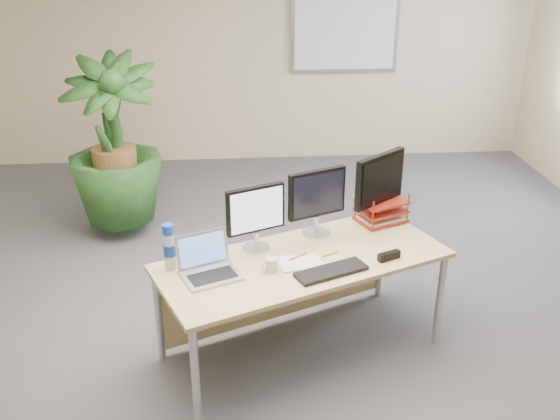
{
  "coord_description": "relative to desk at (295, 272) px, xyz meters",
  "views": [
    {
      "loc": [
        -0.18,
        -3.56,
        2.67
      ],
      "look_at": [
        0.14,
        0.35,
        0.9
      ],
      "focal_mm": 40.0,
      "sensor_mm": 36.0,
      "label": 1
    }
  ],
  "objects": [
    {
      "name": "whiteboard",
      "position": [
        0.98,
        3.9,
        0.98
      ],
      "size": [
        1.3,
        0.04,
        0.95
      ],
      "color": "#A5A5AA",
      "rests_on": "back_wall"
    },
    {
      "name": "spiral_notebook",
      "position": [
        0.01,
        -0.16,
        0.16
      ],
      "size": [
        0.3,
        0.24,
        0.01
      ],
      "primitive_type": "cube",
      "rotation": [
        0.0,
        0.0,
        0.15
      ],
      "color": "silver",
      "rests_on": "desk"
    },
    {
      "name": "stapler",
      "position": [
        0.59,
        -0.15,
        0.18
      ],
      "size": [
        0.16,
        0.1,
        0.05
      ],
      "primitive_type": "cube",
      "rotation": [
        0.0,
        0.0,
        0.4
      ],
      "color": "black",
      "rests_on": "desk"
    },
    {
      "name": "desk",
      "position": [
        0.0,
        0.0,
        0.0
      ],
      "size": [
        2.04,
        1.46,
        0.72
      ],
      "color": "tan",
      "rests_on": "floor"
    },
    {
      "name": "keyboard",
      "position": [
        0.19,
        -0.29,
        0.16
      ],
      "size": [
        0.49,
        0.32,
        0.03
      ],
      "primitive_type": "cube",
      "rotation": [
        0.0,
        0.0,
        0.4
      ],
      "color": "black",
      "rests_on": "desk"
    },
    {
      "name": "monitor_dark",
      "position": [
        0.64,
        0.39,
        0.46
      ],
      "size": [
        0.4,
        0.33,
        0.53
      ],
      "color": "silver",
      "rests_on": "desk"
    },
    {
      "name": "floor",
      "position": [
        -0.22,
        -0.07,
        -0.57
      ],
      "size": [
        8.0,
        8.0,
        0.0
      ],
      "primitive_type": "plane",
      "color": "#46474B",
      "rests_on": "ground"
    },
    {
      "name": "coffee_mug",
      "position": [
        -0.18,
        -0.24,
        0.2
      ],
      "size": [
        0.11,
        0.08,
        0.09
      ],
      "color": "silver",
      "rests_on": "desk"
    },
    {
      "name": "monitor_left",
      "position": [
        -0.26,
        0.06,
        0.41
      ],
      "size": [
        0.39,
        0.19,
        0.45
      ],
      "color": "silver",
      "rests_on": "desk"
    },
    {
      "name": "water_bottle",
      "position": [
        -0.81,
        -0.15,
        0.3
      ],
      "size": [
        0.08,
        0.08,
        0.3
      ],
      "color": "silver",
      "rests_on": "desk"
    },
    {
      "name": "back_wall",
      "position": [
        -0.22,
        3.93,
        0.78
      ],
      "size": [
        7.0,
        0.04,
        2.7
      ],
      "primitive_type": "cube",
      "color": "beige",
      "rests_on": "floor"
    },
    {
      "name": "monitor_right",
      "position": [
        0.17,
        0.25,
        0.43
      ],
      "size": [
        0.41,
        0.2,
        0.48
      ],
      "color": "silver",
      "rests_on": "desk"
    },
    {
      "name": "laptop",
      "position": [
        -0.57,
        -0.24,
        0.21
      ],
      "size": [
        0.43,
        0.4,
        0.24
      ],
      "color": "#B4B5B9",
      "rests_on": "desk"
    },
    {
      "name": "letter_tray",
      "position": [
        0.67,
        0.43,
        0.22
      ],
      "size": [
        0.41,
        0.36,
        0.16
      ],
      "color": "maroon",
      "rests_on": "desk"
    },
    {
      "name": "floor_plant",
      "position": [
        -1.47,
        1.87,
        0.18
      ],
      "size": [
        0.86,
        0.86,
        1.5
      ],
      "primitive_type": "imported",
      "rotation": [
        0.0,
        0.0,
        -0.02
      ],
      "color": "#163A15",
      "rests_on": "floor"
    },
    {
      "name": "yellow_highlighter",
      "position": [
        0.22,
        -0.05,
        0.16
      ],
      "size": [
        0.12,
        0.07,
        0.02
      ],
      "primitive_type": "cylinder",
      "rotation": [
        0.0,
        1.57,
        0.48
      ],
      "color": "yellow",
      "rests_on": "desk"
    },
    {
      "name": "orange_pen",
      "position": [
        0.01,
        -0.09,
        0.17
      ],
      "size": [
        0.13,
        0.09,
        0.01
      ],
      "primitive_type": "cylinder",
      "rotation": [
        0.0,
        1.57,
        0.6
      ],
      "color": "#D34C17",
      "rests_on": "spiral_notebook"
    }
  ]
}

